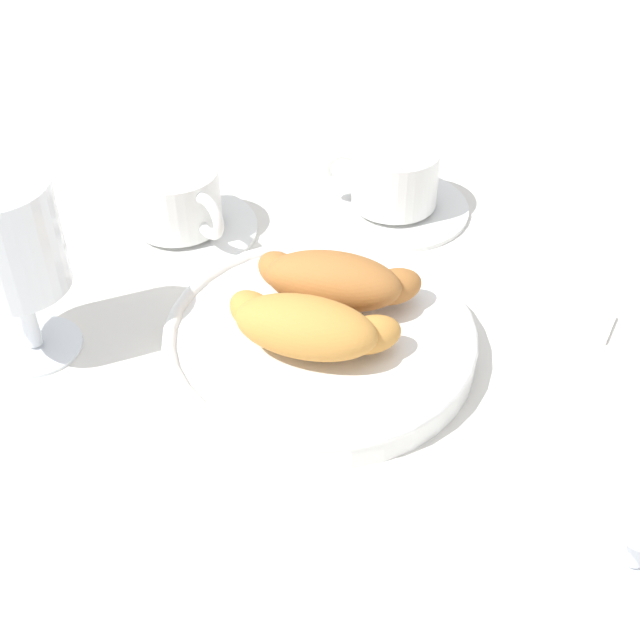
{
  "coord_description": "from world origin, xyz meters",
  "views": [
    {
      "loc": [
        0.03,
        -0.47,
        0.43
      ],
      "look_at": [
        0.02,
        0.0,
        0.03
      ],
      "focal_mm": 48.35,
      "sensor_mm": 36.0,
      "label": 1
    }
  ],
  "objects_px": {
    "croissant_large": "(307,326)",
    "coffee_cup_far": "(178,207)",
    "coffee_cup_near": "(393,185)",
    "juice_glass_left": "(6,244)",
    "croissant_small": "(334,280)",
    "sugar_packet": "(579,318)",
    "pastry_plate": "(320,338)"
  },
  "relations": [
    {
      "from": "pastry_plate",
      "to": "sugar_packet",
      "type": "distance_m",
      "value": 0.2
    },
    {
      "from": "croissant_large",
      "to": "croissant_small",
      "type": "distance_m",
      "value": 0.05
    },
    {
      "from": "pastry_plate",
      "to": "croissant_large",
      "type": "distance_m",
      "value": 0.04
    },
    {
      "from": "croissant_large",
      "to": "juice_glass_left",
      "type": "distance_m",
      "value": 0.21
    },
    {
      "from": "croissant_small",
      "to": "croissant_large",
      "type": "bearing_deg",
      "value": -109.05
    },
    {
      "from": "coffee_cup_near",
      "to": "juice_glass_left",
      "type": "bearing_deg",
      "value": -144.42
    },
    {
      "from": "coffee_cup_far",
      "to": "pastry_plate",
      "type": "bearing_deg",
      "value": -50.55
    },
    {
      "from": "coffee_cup_far",
      "to": "croissant_large",
      "type": "bearing_deg",
      "value": -56.27
    },
    {
      "from": "croissant_large",
      "to": "coffee_cup_far",
      "type": "distance_m",
      "value": 0.21
    },
    {
      "from": "croissant_small",
      "to": "juice_glass_left",
      "type": "relative_size",
      "value": 0.96
    },
    {
      "from": "pastry_plate",
      "to": "croissant_large",
      "type": "relative_size",
      "value": 1.71
    },
    {
      "from": "coffee_cup_near",
      "to": "croissant_large",
      "type": "bearing_deg",
      "value": -107.77
    },
    {
      "from": "croissant_small",
      "to": "coffee_cup_near",
      "type": "relative_size",
      "value": 0.99
    },
    {
      "from": "croissant_small",
      "to": "pastry_plate",
      "type": "bearing_deg",
      "value": -108.4
    },
    {
      "from": "coffee_cup_near",
      "to": "coffee_cup_far",
      "type": "distance_m",
      "value": 0.19
    },
    {
      "from": "croissant_small",
      "to": "sugar_packet",
      "type": "height_order",
      "value": "croissant_small"
    },
    {
      "from": "juice_glass_left",
      "to": "sugar_packet",
      "type": "relative_size",
      "value": 2.8
    },
    {
      "from": "croissant_large",
      "to": "coffee_cup_near",
      "type": "distance_m",
      "value": 0.23
    },
    {
      "from": "coffee_cup_far",
      "to": "juice_glass_left",
      "type": "relative_size",
      "value": 0.97
    },
    {
      "from": "pastry_plate",
      "to": "sugar_packet",
      "type": "bearing_deg",
      "value": 10.75
    },
    {
      "from": "coffee_cup_near",
      "to": "sugar_packet",
      "type": "distance_m",
      "value": 0.21
    },
    {
      "from": "croissant_large",
      "to": "juice_glass_left",
      "type": "xyz_separation_m",
      "value": [
        -0.2,
        0.02,
        0.05
      ]
    },
    {
      "from": "coffee_cup_near",
      "to": "juice_glass_left",
      "type": "relative_size",
      "value": 0.97
    },
    {
      "from": "coffee_cup_far",
      "to": "juice_glass_left",
      "type": "height_order",
      "value": "juice_glass_left"
    },
    {
      "from": "croissant_large",
      "to": "coffee_cup_far",
      "type": "xyz_separation_m",
      "value": [
        -0.12,
        0.17,
        -0.02
      ]
    },
    {
      "from": "croissant_small",
      "to": "coffee_cup_far",
      "type": "xyz_separation_m",
      "value": [
        -0.13,
        0.12,
        -0.02
      ]
    },
    {
      "from": "juice_glass_left",
      "to": "sugar_packet",
      "type": "bearing_deg",
      "value": 5.5
    },
    {
      "from": "coffee_cup_near",
      "to": "pastry_plate",
      "type": "bearing_deg",
      "value": -107.51
    },
    {
      "from": "croissant_large",
      "to": "sugar_packet",
      "type": "bearing_deg",
      "value": 16.37
    },
    {
      "from": "coffee_cup_near",
      "to": "coffee_cup_far",
      "type": "bearing_deg",
      "value": -167.89
    },
    {
      "from": "coffee_cup_far",
      "to": "sugar_packet",
      "type": "height_order",
      "value": "coffee_cup_far"
    },
    {
      "from": "croissant_large",
      "to": "coffee_cup_far",
      "type": "bearing_deg",
      "value": 123.73
    }
  ]
}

